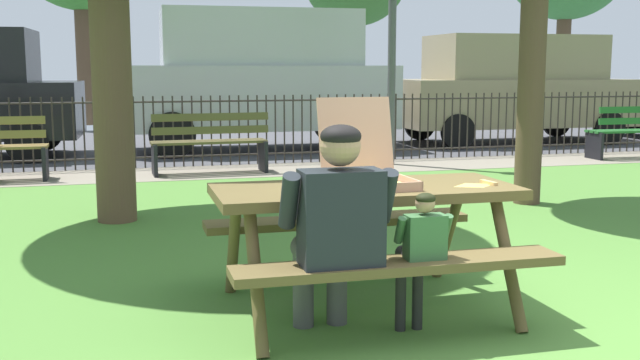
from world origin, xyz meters
TOP-DOWN VIEW (x-y plane):
  - ground at (0.00, 1.98)m, footprint 28.00×11.97m
  - cobblestone_walkway at (0.00, 7.27)m, footprint 28.00×1.40m
  - street_asphalt at (0.00, 11.53)m, footprint 28.00×7.12m
  - picnic_table_foreground at (-0.87, 0.89)m, footprint 1.81×1.50m
  - pizza_box_open at (-0.86, 0.93)m, footprint 0.50×0.56m
  - pizza_slice_on_table at (-0.20, 0.76)m, footprint 0.24×0.17m
  - adult_at_table at (-1.20, 0.40)m, footprint 0.61×0.59m
  - child_at_table at (-0.74, 0.36)m, footprint 0.31×0.30m
  - iron_fence_streetside at (-0.00, 7.97)m, footprint 23.85×0.03m
  - park_bench_center at (-1.04, 7.13)m, footprint 1.61×0.51m
  - park_bench_right at (5.91, 7.13)m, footprint 1.61×0.50m
  - parked_car_center at (0.22, 10.00)m, footprint 4.75×2.18m
  - parked_car_right at (5.25, 10.00)m, footprint 4.63×2.01m

SIDE VIEW (x-z plane):
  - ground at x=0.00m, z-range -0.02..0.00m
  - street_asphalt at x=0.00m, z-range -0.01..0.00m
  - cobblestone_walkway at x=0.00m, z-range -0.01..0.00m
  - park_bench_center at x=-1.04m, z-range -0.01..0.84m
  - park_bench_right at x=5.91m, z-range -0.01..0.84m
  - child_at_table at x=-0.74m, z-range 0.09..0.91m
  - iron_fence_streetside at x=0.00m, z-range 0.01..1.07m
  - picnic_table_foreground at x=-0.87m, z-range 0.20..0.99m
  - adult_at_table at x=-1.20m, z-range 0.06..1.25m
  - pizza_slice_on_table at x=-0.20m, z-range 0.77..0.79m
  - pizza_box_open at x=-0.86m, z-range 0.61..1.13m
  - parked_car_right at x=5.25m, z-range 0.06..2.14m
  - parked_car_center at x=0.22m, z-range 0.08..2.54m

